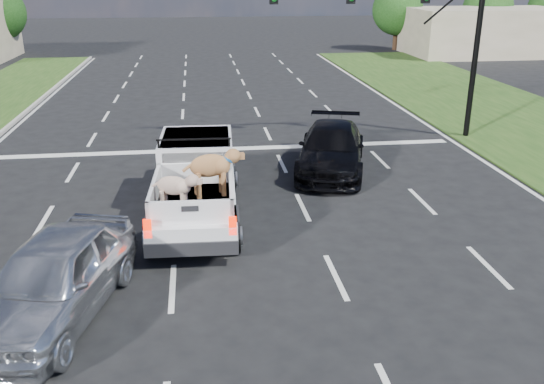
# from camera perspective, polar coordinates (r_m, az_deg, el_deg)

# --- Properties ---
(ground) EXTENTS (160.00, 160.00, 0.00)m
(ground) POSITION_cam_1_polar(r_m,az_deg,el_deg) (12.40, -1.64, -8.92)
(ground) COLOR black
(ground) RESTS_ON ground
(road_markings) EXTENTS (17.75, 60.00, 0.01)m
(road_markings) POSITION_cam_1_polar(r_m,az_deg,el_deg) (18.37, -3.77, 1.25)
(road_markings) COLOR silver
(road_markings) RESTS_ON ground
(traffic_signal) EXTENTS (9.11, 0.31, 7.00)m
(traffic_signal) POSITION_cam_1_polar(r_m,az_deg,el_deg) (22.81, 14.34, 16.65)
(traffic_signal) COLOR black
(traffic_signal) RESTS_ON ground
(building_right) EXTENTS (12.00, 7.00, 3.60)m
(building_right) POSITION_cam_1_polar(r_m,az_deg,el_deg) (50.50, 20.39, 14.67)
(building_right) COLOR #C0AE92
(building_right) RESTS_ON ground
(tree_far_d) EXTENTS (4.20, 4.20, 5.40)m
(tree_far_d) POSITION_cam_1_polar(r_m,az_deg,el_deg) (51.70, 12.33, 17.23)
(tree_far_d) COLOR #332114
(tree_far_d) RESTS_ON ground
(tree_far_e) EXTENTS (4.20, 4.20, 5.40)m
(tree_far_e) POSITION_cam_1_polar(r_m,az_deg,el_deg) (54.86, 20.58, 16.61)
(tree_far_e) COLOR #332114
(tree_far_e) RESTS_ON ground
(pickup_truck) EXTENTS (2.39, 5.84, 2.16)m
(pickup_truck) POSITION_cam_1_polar(r_m,az_deg,el_deg) (15.39, -7.52, 1.16)
(pickup_truck) COLOR black
(pickup_truck) RESTS_ON ground
(silver_sedan) EXTENTS (3.04, 5.03, 1.60)m
(silver_sedan) POSITION_cam_1_polar(r_m,az_deg,el_deg) (11.67, -20.81, -7.96)
(silver_sedan) COLOR silver
(silver_sedan) RESTS_ON ground
(black_coupe) EXTENTS (3.42, 5.52, 1.49)m
(black_coupe) POSITION_cam_1_polar(r_m,az_deg,el_deg) (19.13, 5.92, 4.31)
(black_coupe) COLOR black
(black_coupe) RESTS_ON ground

